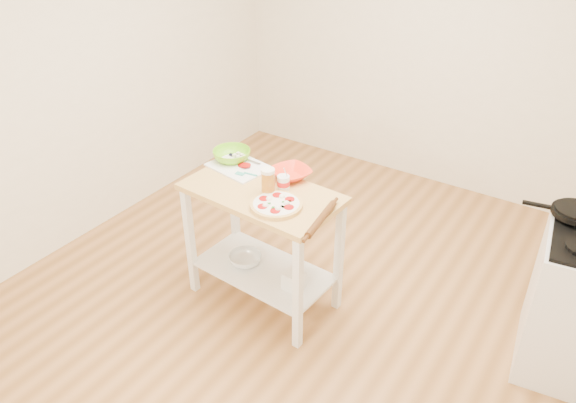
{
  "coord_description": "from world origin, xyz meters",
  "views": [
    {
      "loc": [
        1.61,
        -2.61,
        2.73
      ],
      "look_at": [
        -0.07,
        -0.06,
        0.86
      ],
      "focal_mm": 35.0,
      "sensor_mm": 36.0,
      "label": 1
    }
  ],
  "objects_px": {
    "prep_island": "(262,224)",
    "spatula": "(246,174)",
    "beer_pint": "(268,181)",
    "cutting_board": "(239,166)",
    "green_bowl": "(232,155)",
    "pizza": "(276,204)",
    "shelf_glass_bowl": "(245,259)",
    "yogurt_tub": "(283,183)",
    "skillet": "(575,212)",
    "rolling_pin": "(321,219)",
    "shelf_bin": "(294,280)",
    "orange_bowl": "(291,173)",
    "knife": "(240,158)"
  },
  "relations": [
    {
      "from": "prep_island",
      "to": "spatula",
      "type": "bearing_deg",
      "value": 153.43
    },
    {
      "from": "beer_pint",
      "to": "cutting_board",
      "type": "bearing_deg",
      "value": 153.5
    },
    {
      "from": "spatula",
      "to": "green_bowl",
      "type": "distance_m",
      "value": 0.25
    },
    {
      "from": "prep_island",
      "to": "pizza",
      "type": "height_order",
      "value": "pizza"
    },
    {
      "from": "shelf_glass_bowl",
      "to": "yogurt_tub",
      "type": "bearing_deg",
      "value": 23.23
    },
    {
      "from": "yogurt_tub",
      "to": "skillet",
      "type": "bearing_deg",
      "value": 20.5
    },
    {
      "from": "cutting_board",
      "to": "rolling_pin",
      "type": "bearing_deg",
      "value": -9.58
    },
    {
      "from": "cutting_board",
      "to": "shelf_glass_bowl",
      "type": "xyz_separation_m",
      "value": [
        0.17,
        -0.2,
        -0.61
      ]
    },
    {
      "from": "beer_pint",
      "to": "shelf_bin",
      "type": "xyz_separation_m",
      "value": [
        0.23,
        -0.04,
        -0.67
      ]
    },
    {
      "from": "pizza",
      "to": "rolling_pin",
      "type": "xyz_separation_m",
      "value": [
        0.32,
        0.0,
        0.01
      ]
    },
    {
      "from": "rolling_pin",
      "to": "shelf_glass_bowl",
      "type": "xyz_separation_m",
      "value": [
        -0.66,
        0.09,
        -0.63
      ]
    },
    {
      "from": "pizza",
      "to": "yogurt_tub",
      "type": "xyz_separation_m",
      "value": [
        -0.08,
        0.2,
        0.03
      ]
    },
    {
      "from": "cutting_board",
      "to": "orange_bowl",
      "type": "distance_m",
      "value": 0.39
    },
    {
      "from": "yogurt_tub",
      "to": "pizza",
      "type": "bearing_deg",
      "value": -67.96
    },
    {
      "from": "yogurt_tub",
      "to": "shelf_bin",
      "type": "height_order",
      "value": "yogurt_tub"
    },
    {
      "from": "shelf_bin",
      "to": "spatula",
      "type": "bearing_deg",
      "value": 162.69
    },
    {
      "from": "knife",
      "to": "green_bowl",
      "type": "height_order",
      "value": "green_bowl"
    },
    {
      "from": "prep_island",
      "to": "cutting_board",
      "type": "xyz_separation_m",
      "value": [
        -0.32,
        0.18,
        0.27
      ]
    },
    {
      "from": "cutting_board",
      "to": "orange_bowl",
      "type": "xyz_separation_m",
      "value": [
        0.38,
        0.07,
        0.02
      ]
    },
    {
      "from": "cutting_board",
      "to": "shelf_bin",
      "type": "xyz_separation_m",
      "value": [
        0.6,
        -0.23,
        -0.59
      ]
    },
    {
      "from": "skillet",
      "to": "knife",
      "type": "bearing_deg",
      "value": -178.76
    },
    {
      "from": "cutting_board",
      "to": "shelf_glass_bowl",
      "type": "bearing_deg",
      "value": -39.58
    },
    {
      "from": "prep_island",
      "to": "cutting_board",
      "type": "height_order",
      "value": "cutting_board"
    },
    {
      "from": "pizza",
      "to": "spatula",
      "type": "bearing_deg",
      "value": 152.03
    },
    {
      "from": "knife",
      "to": "orange_bowl",
      "type": "relative_size",
      "value": 1.06
    },
    {
      "from": "orange_bowl",
      "to": "rolling_pin",
      "type": "height_order",
      "value": "orange_bowl"
    },
    {
      "from": "shelf_bin",
      "to": "prep_island",
      "type": "bearing_deg",
      "value": 169.84
    },
    {
      "from": "cutting_board",
      "to": "green_bowl",
      "type": "distance_m",
      "value": 0.12
    },
    {
      "from": "green_bowl",
      "to": "shelf_bin",
      "type": "xyz_separation_m",
      "value": [
        0.71,
        -0.28,
        -0.62
      ]
    },
    {
      "from": "knife",
      "to": "rolling_pin",
      "type": "relative_size",
      "value": 0.71
    },
    {
      "from": "prep_island",
      "to": "pizza",
      "type": "distance_m",
      "value": 0.35
    },
    {
      "from": "shelf_bin",
      "to": "beer_pint",
      "type": "bearing_deg",
      "value": 169.1
    },
    {
      "from": "cutting_board",
      "to": "spatula",
      "type": "distance_m",
      "value": 0.14
    },
    {
      "from": "skillet",
      "to": "pizza",
      "type": "xyz_separation_m",
      "value": [
        -1.55,
        -0.81,
        -0.06
      ]
    },
    {
      "from": "shelf_bin",
      "to": "knife",
      "type": "bearing_deg",
      "value": 154.2
    },
    {
      "from": "prep_island",
      "to": "shelf_glass_bowl",
      "type": "height_order",
      "value": "prep_island"
    },
    {
      "from": "spatula",
      "to": "rolling_pin",
      "type": "distance_m",
      "value": 0.74
    },
    {
      "from": "skillet",
      "to": "green_bowl",
      "type": "height_order",
      "value": "skillet"
    },
    {
      "from": "shelf_glass_bowl",
      "to": "shelf_bin",
      "type": "bearing_deg",
      "value": -4.38
    },
    {
      "from": "knife",
      "to": "beer_pint",
      "type": "bearing_deg",
      "value": -29.32
    },
    {
      "from": "skillet",
      "to": "spatula",
      "type": "xyz_separation_m",
      "value": [
        -1.94,
        -0.6,
        -0.06
      ]
    },
    {
      "from": "green_bowl",
      "to": "beer_pint",
      "type": "xyz_separation_m",
      "value": [
        0.48,
        -0.24,
        0.05
      ]
    },
    {
      "from": "beer_pint",
      "to": "skillet",
      "type": "bearing_deg",
      "value": 22.87
    },
    {
      "from": "beer_pint",
      "to": "rolling_pin",
      "type": "distance_m",
      "value": 0.47
    },
    {
      "from": "knife",
      "to": "rolling_pin",
      "type": "xyz_separation_m",
      "value": [
        0.89,
        -0.38,
        0.01
      ]
    },
    {
      "from": "orange_bowl",
      "to": "spatula",
      "type": "bearing_deg",
      "value": -150.29
    },
    {
      "from": "prep_island",
      "to": "cutting_board",
      "type": "bearing_deg",
      "value": 150.38
    },
    {
      "from": "green_bowl",
      "to": "yogurt_tub",
      "type": "xyz_separation_m",
      "value": [
        0.53,
        -0.14,
        0.01
      ]
    },
    {
      "from": "pizza",
      "to": "knife",
      "type": "bearing_deg",
      "value": 146.4
    },
    {
      "from": "beer_pint",
      "to": "shelf_glass_bowl",
      "type": "xyz_separation_m",
      "value": [
        -0.21,
        -0.01,
        -0.69
      ]
    }
  ]
}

